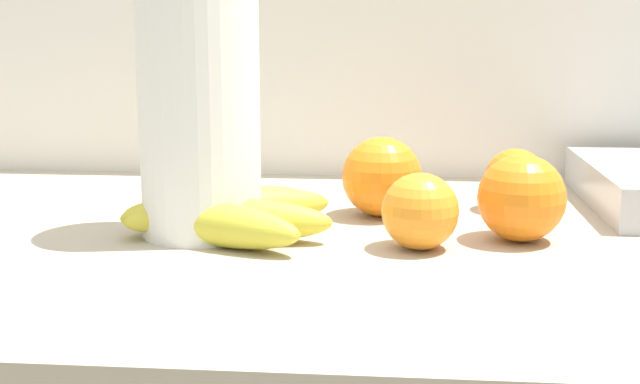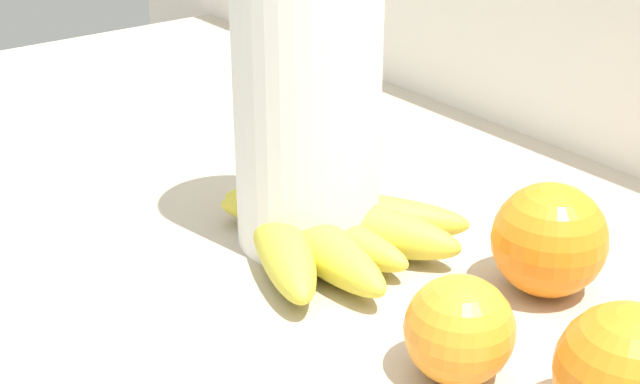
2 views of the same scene
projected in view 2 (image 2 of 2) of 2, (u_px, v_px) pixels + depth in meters
The scene contains 5 objects.
banana_bunch at pixel (317, 228), 0.72m from camera, with size 0.21×0.20×0.04m.
orange_center at pixel (459, 330), 0.57m from camera, with size 0.07×0.07×0.07m, color orange.
orange_far_right at pixel (549, 240), 0.66m from camera, with size 0.08×0.08×0.08m, color orange.
orange_right at pixel (626, 373), 0.52m from camera, with size 0.08×0.08×0.08m, color orange.
paper_towel_roll at pixel (307, 77), 0.69m from camera, with size 0.11×0.11×0.30m.
Camera 2 is at (0.25, -0.39, 1.24)m, focal length 52.11 mm.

